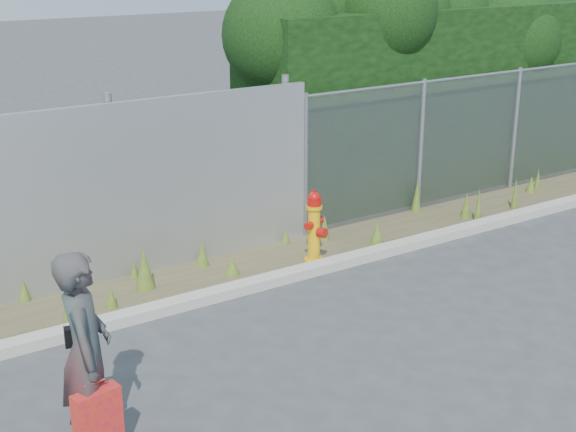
# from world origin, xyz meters

# --- Properties ---
(ground) EXTENTS (80.00, 80.00, 0.00)m
(ground) POSITION_xyz_m (0.00, 0.00, 0.00)
(ground) COLOR #3B3C3E
(ground) RESTS_ON ground
(curb) EXTENTS (16.00, 0.22, 0.12)m
(curb) POSITION_xyz_m (0.00, 1.80, 0.06)
(curb) COLOR #A7A597
(curb) RESTS_ON ground
(weed_strip) EXTENTS (16.00, 1.29, 0.53)m
(weed_strip) POSITION_xyz_m (-0.39, 2.45, 0.12)
(weed_strip) COLOR #4C442B
(weed_strip) RESTS_ON ground
(chainlink_fence) EXTENTS (6.50, 0.07, 2.05)m
(chainlink_fence) POSITION_xyz_m (4.25, 3.00, 1.03)
(chainlink_fence) COLOR gray
(chainlink_fence) RESTS_ON ground
(hedge) EXTENTS (7.71, 2.11, 3.80)m
(hedge) POSITION_xyz_m (4.36, 4.03, 2.04)
(hedge) COLOR black
(hedge) RESTS_ON ground
(fire_hydrant) EXTENTS (0.33, 0.30, 0.99)m
(fire_hydrant) POSITION_xyz_m (0.57, 2.10, 0.48)
(fire_hydrant) COLOR #EFAB0C
(fire_hydrant) RESTS_ON ground
(woman) EXTENTS (0.61, 0.73, 1.72)m
(woman) POSITION_xyz_m (-3.29, -0.18, 0.86)
(woman) COLOR #0D5855
(woman) RESTS_ON ground
(red_tote_bag) EXTENTS (0.39, 0.14, 0.50)m
(red_tote_bag) POSITION_xyz_m (-3.30, -0.39, 0.41)
(red_tote_bag) COLOR red
(black_shoulder_bag) EXTENTS (0.22, 0.09, 0.16)m
(black_shoulder_bag) POSITION_xyz_m (-3.29, -0.04, 0.95)
(black_shoulder_bag) COLOR black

